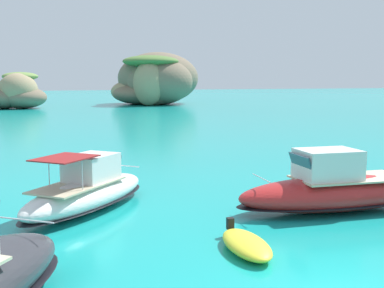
# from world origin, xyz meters

# --- Properties ---
(islet_large) EXTENTS (20.91, 21.86, 9.84)m
(islet_large) POSITION_xyz_m (17.32, 81.73, 4.28)
(islet_large) COLOR #756651
(islet_large) RESTS_ON ground
(islet_small) EXTENTS (13.49, 10.57, 5.88)m
(islet_small) POSITION_xyz_m (-7.63, 75.99, 2.29)
(islet_small) COLOR #756651
(islet_small) RESTS_ON ground
(motorboat_red) EXTENTS (7.79, 2.84, 2.26)m
(motorboat_red) POSITION_xyz_m (4.29, 6.62, 0.76)
(motorboat_red) COLOR red
(motorboat_red) RESTS_ON ground
(motorboat_white) EXTENTS (6.11, 6.35, 2.13)m
(motorboat_white) POSITION_xyz_m (-4.20, 9.63, 0.68)
(motorboat_white) COLOR white
(motorboat_white) RESTS_ON ground
(dinghy_tender) EXTENTS (1.32, 2.85, 0.58)m
(dinghy_tender) POSITION_xyz_m (-0.60, 3.78, 0.22)
(dinghy_tender) COLOR yellow
(dinghy_tender) RESTS_ON ground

